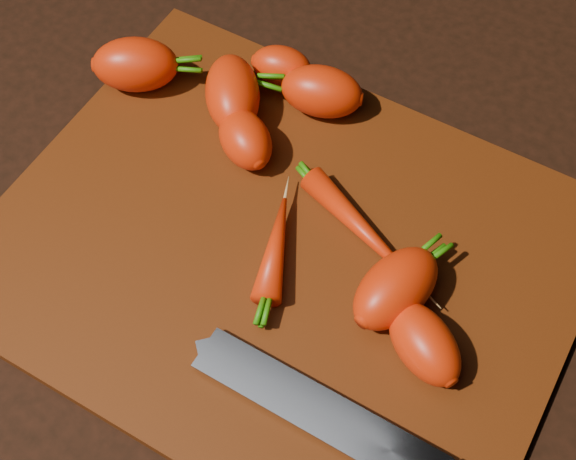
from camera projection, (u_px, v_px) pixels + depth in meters
The scene contains 12 objects.
ground at pixel (282, 259), 0.71m from camera, with size 2.00×2.00×0.01m, color black.
cutting_board at pixel (282, 253), 0.70m from camera, with size 0.50×0.40×0.01m, color #65270A.
carrot_0 at pixel (136, 65), 0.78m from camera, with size 0.08×0.05×0.05m, color red.
carrot_1 at pixel (245, 139), 0.73m from camera, with size 0.07×0.05×0.05m, color red.
carrot_2 at pixel (232, 94), 0.76m from camera, with size 0.09×0.05×0.05m, color red.
carrot_3 at pixel (396, 288), 0.65m from camera, with size 0.09×0.05×0.05m, color red.
carrot_4 at pixel (322, 92), 0.76m from camera, with size 0.08×0.05×0.05m, color red.
carrot_5 at pixel (282, 66), 0.79m from camera, with size 0.06×0.04×0.04m, color red.
carrot_6 at pixel (424, 343), 0.63m from camera, with size 0.08×0.05×0.05m, color red.
carrot_7 at pixel (364, 230), 0.70m from camera, with size 0.14×0.03×0.03m, color red.
carrot_8 at pixel (276, 248), 0.69m from camera, with size 0.10×0.03×0.03m, color red.
knife at pixel (342, 424), 0.61m from camera, with size 0.34×0.04×0.02m.
Camera 1 is at (0.18, -0.30, 0.62)m, focal length 50.00 mm.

